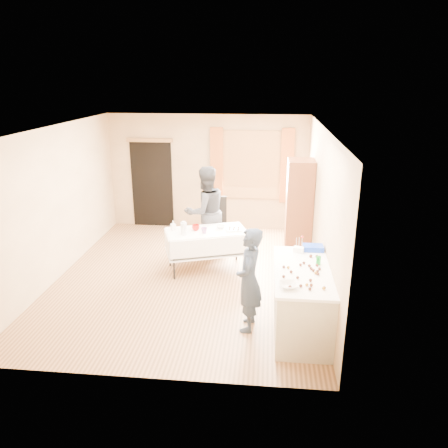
# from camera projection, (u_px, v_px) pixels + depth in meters

# --- Properties ---
(floor) EXTENTS (4.50, 5.50, 0.02)m
(floor) POSITION_uv_depth(u_px,v_px,m) (187.00, 277.00, 7.75)
(floor) COLOR #9E7047
(floor) RESTS_ON ground
(ceiling) EXTENTS (4.50, 5.50, 0.02)m
(ceiling) POSITION_uv_depth(u_px,v_px,m) (183.00, 127.00, 6.91)
(ceiling) COLOR white
(ceiling) RESTS_ON floor
(wall_back) EXTENTS (4.50, 0.02, 2.60)m
(wall_back) POSITION_uv_depth(u_px,v_px,m) (208.00, 172.00, 9.93)
(wall_back) COLOR tan
(wall_back) RESTS_ON floor
(wall_front) EXTENTS (4.50, 0.02, 2.60)m
(wall_front) POSITION_uv_depth(u_px,v_px,m) (138.00, 279.00, 4.73)
(wall_front) COLOR tan
(wall_front) RESTS_ON floor
(wall_left) EXTENTS (0.02, 5.50, 2.60)m
(wall_left) POSITION_uv_depth(u_px,v_px,m) (56.00, 203.00, 7.54)
(wall_left) COLOR tan
(wall_left) RESTS_ON floor
(wall_right) EXTENTS (0.02, 5.50, 2.60)m
(wall_right) POSITION_uv_depth(u_px,v_px,m) (322.00, 211.00, 7.11)
(wall_right) COLOR tan
(wall_right) RESTS_ON floor
(window_frame) EXTENTS (1.32, 0.06, 1.52)m
(window_frame) POSITION_uv_depth(u_px,v_px,m) (252.00, 165.00, 9.73)
(window_frame) COLOR olive
(window_frame) RESTS_ON wall_back
(window_pane) EXTENTS (1.20, 0.02, 1.40)m
(window_pane) POSITION_uv_depth(u_px,v_px,m) (252.00, 165.00, 9.71)
(window_pane) COLOR white
(window_pane) RESTS_ON wall_back
(curtain_left) EXTENTS (0.28, 0.06, 1.65)m
(curtain_left) POSITION_uv_depth(u_px,v_px,m) (217.00, 165.00, 9.76)
(curtain_left) COLOR #A25424
(curtain_left) RESTS_ON wall_back
(curtain_right) EXTENTS (0.28, 0.06, 1.65)m
(curtain_right) POSITION_uv_depth(u_px,v_px,m) (287.00, 166.00, 9.61)
(curtain_right) COLOR #A25424
(curtain_right) RESTS_ON wall_back
(doorway) EXTENTS (0.95, 0.04, 2.00)m
(doorway) POSITION_uv_depth(u_px,v_px,m) (152.00, 184.00, 10.12)
(doorway) COLOR black
(doorway) RESTS_ON floor
(door_lintel) EXTENTS (1.05, 0.06, 0.08)m
(door_lintel) POSITION_uv_depth(u_px,v_px,m) (149.00, 140.00, 9.76)
(door_lintel) COLOR olive
(door_lintel) RESTS_ON wall_back
(cabinet) EXTENTS (0.50, 0.60, 1.90)m
(cabinet) POSITION_uv_depth(u_px,v_px,m) (299.00, 208.00, 8.45)
(cabinet) COLOR brown
(cabinet) RESTS_ON floor
(counter) EXTENTS (0.79, 1.66, 0.91)m
(counter) POSITION_uv_depth(u_px,v_px,m) (302.00, 300.00, 6.03)
(counter) COLOR #BEB9A0
(counter) RESTS_ON floor
(party_table) EXTENTS (1.61, 1.18, 0.75)m
(party_table) POSITION_uv_depth(u_px,v_px,m) (207.00, 246.00, 7.93)
(party_table) COLOR black
(party_table) RESTS_ON floor
(chair) EXTENTS (0.51, 0.51, 1.07)m
(chair) POSITION_uv_depth(u_px,v_px,m) (216.00, 234.00, 8.91)
(chair) COLOR black
(chair) RESTS_ON floor
(girl) EXTENTS (0.59, 0.43, 1.49)m
(girl) POSITION_uv_depth(u_px,v_px,m) (249.00, 280.00, 5.95)
(girl) COLOR #1D273B
(girl) RESTS_ON floor
(woman) EXTENTS (1.50, 1.49, 1.78)m
(woman) POSITION_uv_depth(u_px,v_px,m) (205.00, 212.00, 8.44)
(woman) COLOR black
(woman) RESTS_ON floor
(soda_can) EXTENTS (0.08, 0.08, 0.12)m
(soda_can) POSITION_uv_depth(u_px,v_px,m) (318.00, 260.00, 6.02)
(soda_can) COLOR #148826
(soda_can) RESTS_ON counter
(mixing_bowl) EXTENTS (0.32, 0.32, 0.06)m
(mixing_bowl) POSITION_uv_depth(u_px,v_px,m) (288.00, 285.00, 5.37)
(mixing_bowl) COLOR white
(mixing_bowl) RESTS_ON counter
(foam_block) EXTENTS (0.17, 0.14, 0.08)m
(foam_block) POSITION_uv_depth(u_px,v_px,m) (299.00, 250.00, 6.44)
(foam_block) COLOR white
(foam_block) RESTS_ON counter
(blue_basket) EXTENTS (0.30, 0.21, 0.08)m
(blue_basket) POSITION_uv_depth(u_px,v_px,m) (313.00, 248.00, 6.51)
(blue_basket) COLOR #1437BC
(blue_basket) RESTS_ON counter
(pitcher) EXTENTS (0.15, 0.15, 0.22)m
(pitcher) POSITION_uv_depth(u_px,v_px,m) (184.00, 229.00, 7.59)
(pitcher) COLOR silver
(pitcher) RESTS_ON party_table
(cup_red) EXTENTS (0.19, 0.19, 0.10)m
(cup_red) POSITION_uv_depth(u_px,v_px,m) (196.00, 228.00, 7.83)
(cup_red) COLOR #B60E08
(cup_red) RESTS_ON party_table
(cup_rainbow) EXTENTS (0.20, 0.20, 0.10)m
(cup_rainbow) POSITION_uv_depth(u_px,v_px,m) (204.00, 230.00, 7.69)
(cup_rainbow) COLOR red
(cup_rainbow) RESTS_ON party_table
(small_bowl) EXTENTS (0.25, 0.25, 0.05)m
(small_bowl) POSITION_uv_depth(u_px,v_px,m) (221.00, 227.00, 7.96)
(small_bowl) COLOR white
(small_bowl) RESTS_ON party_table
(pastry_tray) EXTENTS (0.32, 0.27, 0.02)m
(pastry_tray) POSITION_uv_depth(u_px,v_px,m) (234.00, 230.00, 7.86)
(pastry_tray) COLOR white
(pastry_tray) RESTS_ON party_table
(bottle) EXTENTS (0.15, 0.15, 0.17)m
(bottle) POSITION_uv_depth(u_px,v_px,m) (173.00, 225.00, 7.84)
(bottle) COLOR white
(bottle) RESTS_ON party_table
(cake_balls) EXTENTS (0.53, 1.09, 0.04)m
(cake_balls) POSITION_uv_depth(u_px,v_px,m) (307.00, 273.00, 5.73)
(cake_balls) COLOR #3F2314
(cake_balls) RESTS_ON counter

